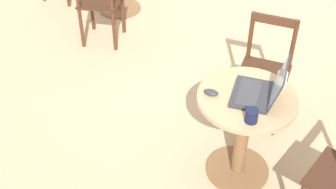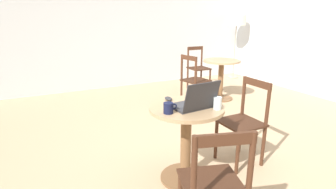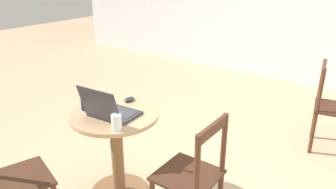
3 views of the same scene
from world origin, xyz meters
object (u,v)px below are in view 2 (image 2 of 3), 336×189
at_px(chair_near_front, 214,188).
at_px(mouse, 168,99).
at_px(laptop, 194,103).
at_px(cafe_table_mid, 221,73).
at_px(chair_mid_left, 194,81).
at_px(cafe_table_near, 186,131).
at_px(drinking_glass, 218,103).
at_px(mug, 169,108).
at_px(floor_lamp, 237,22).
at_px(chair_mid_back, 198,68).
at_px(chair_near_right, 244,122).

bearing_deg(chair_near_front, mouse, 80.83).
bearing_deg(laptop, cafe_table_mid, 47.55).
bearing_deg(chair_mid_left, cafe_table_mid, 11.63).
distance_m(cafe_table_near, laptop, 0.30).
bearing_deg(drinking_glass, mug, 166.74).
distance_m(laptop, mouse, 0.32).
bearing_deg(floor_lamp, mug, -136.36).
distance_m(chair_mid_back, floor_lamp, 1.70).
distance_m(cafe_table_near, chair_mid_left, 2.11).
xyz_separation_m(cafe_table_near, chair_mid_back, (1.83, 2.68, -0.05)).
bearing_deg(cafe_table_near, mouse, 105.73).
bearing_deg(mouse, chair_mid_back, 52.26).
xyz_separation_m(floor_lamp, laptop, (-3.16, -3.24, -0.56)).
distance_m(floor_lamp, mouse, 4.42).
height_order(chair_near_right, mouse, chair_near_right).
xyz_separation_m(mouse, mug, (-0.15, -0.31, 0.03)).
bearing_deg(chair_near_right, cafe_table_mid, 58.84).
distance_m(cafe_table_mid, chair_near_front, 3.32).
relative_size(cafe_table_mid, floor_lamp, 0.48).
distance_m(chair_mid_back, chair_mid_left, 1.13).
distance_m(chair_mid_back, drinking_glass, 3.30).
bearing_deg(mug, mouse, 64.07).
distance_m(mouse, drinking_glass, 0.48).
bearing_deg(chair_mid_left, mug, -126.93).
distance_m(laptop, mug, 0.24).
bearing_deg(chair_near_front, chair_near_right, 39.19).
xyz_separation_m(chair_mid_back, laptop, (-1.80, -2.75, 0.33)).
distance_m(chair_mid_left, floor_lamp, 2.62).
bearing_deg(cafe_table_mid, laptop, -132.45).
distance_m(cafe_table_mid, chair_mid_back, 0.79).
bearing_deg(mouse, cafe_table_near, -74.27).
relative_size(cafe_table_near, mouse, 7.20).
bearing_deg(chair_near_right, mouse, 163.89).
height_order(cafe_table_near, chair_mid_back, chair_mid_back).
height_order(chair_near_right, laptop, laptop).
distance_m(floor_lamp, drinking_glass, 4.52).
height_order(cafe_table_near, chair_mid_left, chair_mid_left).
bearing_deg(mouse, cafe_table_mid, 41.37).
bearing_deg(chair_mid_back, chair_near_front, -121.05).
distance_m(cafe_table_mid, chair_mid_left, 0.67).
bearing_deg(laptop, floor_lamp, 45.70).
xyz_separation_m(chair_mid_left, floor_lamp, (2.02, 1.41, 0.90)).
bearing_deg(mouse, floor_lamp, 42.09).
height_order(cafe_table_mid, laptop, laptop).
relative_size(chair_near_front, floor_lamp, 0.58).
height_order(cafe_table_mid, floor_lamp, floor_lamp).
height_order(chair_near_front, drinking_glass, chair_near_front).
distance_m(chair_near_front, drinking_glass, 0.77).
distance_m(chair_near_right, drinking_glass, 0.62).
bearing_deg(cafe_table_mid, mouse, -138.63).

